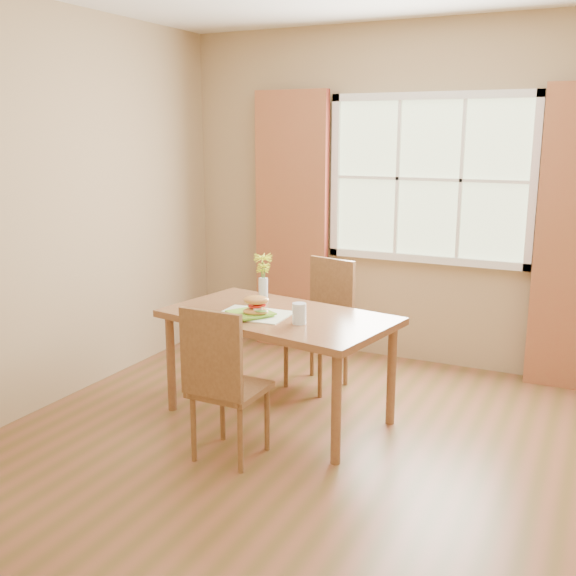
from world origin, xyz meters
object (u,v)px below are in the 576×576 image
(flower_vase, at_px, (263,273))
(water_glass, at_px, (299,314))
(dining_table, at_px, (278,325))
(croissant_sandwich, at_px, (256,306))
(chair_near, at_px, (222,378))
(chair_far, at_px, (323,317))

(flower_vase, bearing_deg, water_glass, -41.30)
(water_glass, relative_size, flower_vase, 0.39)
(dining_table, relative_size, flower_vase, 4.74)
(dining_table, xyz_separation_m, water_glass, (0.22, -0.15, 0.13))
(dining_table, distance_m, croissant_sandwich, 0.23)
(chair_near, bearing_deg, croissant_sandwich, 99.47)
(chair_far, height_order, water_glass, chair_far)
(dining_table, bearing_deg, flower_vase, 143.25)
(chair_near, relative_size, croissant_sandwich, 4.68)
(chair_near, relative_size, water_glass, 7.20)
(chair_near, distance_m, croissant_sandwich, 0.63)
(chair_near, distance_m, flower_vase, 1.08)
(croissant_sandwich, distance_m, flower_vase, 0.45)
(chair_far, relative_size, croissant_sandwich, 4.77)
(dining_table, relative_size, chair_far, 1.67)
(croissant_sandwich, bearing_deg, chair_near, -100.78)
(croissant_sandwich, xyz_separation_m, flower_vase, (-0.16, 0.41, 0.12))
(dining_table, xyz_separation_m, chair_near, (-0.00, -0.70, -0.13))
(dining_table, distance_m, water_glass, 0.29)
(chair_near, height_order, water_glass, chair_near)
(dining_table, bearing_deg, chair_near, -80.24)
(chair_near, xyz_separation_m, croissant_sandwich, (-0.09, 0.56, 0.28))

